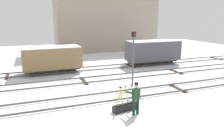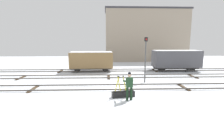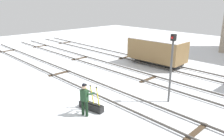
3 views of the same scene
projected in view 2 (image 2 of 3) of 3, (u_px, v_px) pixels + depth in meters
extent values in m
plane|color=silver|center=(110.00, 88.00, 13.09)|extent=(60.00, 60.00, 0.00)
cube|color=#4C4742|center=(110.00, 89.00, 12.36)|extent=(44.00, 0.07, 0.10)
cube|color=#4C4742|center=(110.00, 85.00, 13.78)|extent=(44.00, 0.07, 0.10)
cube|color=#423323|center=(33.00, 89.00, 12.85)|extent=(0.24, 1.94, 0.08)
cube|color=#423323|center=(184.00, 87.00, 13.32)|extent=(0.24, 1.94, 0.08)
cube|color=#4C4742|center=(109.00, 78.00, 16.43)|extent=(44.00, 0.07, 0.10)
cube|color=#4C4742|center=(109.00, 75.00, 17.85)|extent=(44.00, 0.07, 0.10)
cube|color=#423323|center=(21.00, 78.00, 16.80)|extent=(0.24, 1.94, 0.08)
cube|color=#423323|center=(109.00, 77.00, 17.15)|extent=(0.24, 1.94, 0.08)
cube|color=#423323|center=(193.00, 76.00, 17.51)|extent=(0.24, 1.94, 0.08)
cube|color=#4C4742|center=(108.00, 71.00, 20.14)|extent=(44.00, 0.07, 0.10)
cube|color=#4C4742|center=(108.00, 69.00, 21.56)|extent=(44.00, 0.07, 0.10)
cube|color=#423323|center=(60.00, 71.00, 20.63)|extent=(0.24, 1.94, 0.08)
cube|color=#423323|center=(155.00, 71.00, 21.10)|extent=(0.24, 1.94, 0.08)
cube|color=black|center=(123.00, 94.00, 11.07)|extent=(1.56, 0.64, 0.36)
cube|color=black|center=(123.00, 91.00, 11.04)|extent=(1.38, 0.45, 0.06)
cylinder|color=yellow|center=(117.00, 84.00, 10.86)|extent=(0.32, 0.11, 1.03)
sphere|color=black|center=(119.00, 77.00, 10.81)|extent=(0.09, 0.09, 0.09)
cylinder|color=yellow|center=(119.00, 84.00, 10.90)|extent=(0.25, 0.10, 1.04)
sphere|color=black|center=(118.00, 76.00, 10.79)|extent=(0.09, 0.09, 0.09)
cylinder|color=yellow|center=(125.00, 84.00, 10.98)|extent=(0.27, 0.11, 1.04)
sphere|color=black|center=(123.00, 76.00, 10.87)|extent=(0.09, 0.09, 0.09)
cylinder|color=yellow|center=(130.00, 84.00, 11.07)|extent=(0.24, 0.10, 1.04)
sphere|color=black|center=(129.00, 76.00, 10.96)|extent=(0.09, 0.09, 0.09)
cylinder|color=black|center=(127.00, 94.00, 10.38)|extent=(0.15, 0.15, 0.84)
cylinder|color=black|center=(131.00, 93.00, 10.44)|extent=(0.15, 0.15, 0.84)
cube|color=#1E3D23|center=(129.00, 82.00, 10.29)|extent=(0.42, 0.31, 0.60)
sphere|color=tan|center=(130.00, 75.00, 10.21)|extent=(0.23, 0.23, 0.23)
sphere|color=black|center=(130.00, 74.00, 10.20)|extent=(0.20, 0.20, 0.20)
cylinder|color=#1E3D23|center=(125.00, 81.00, 10.50)|extent=(0.22, 0.58, 0.21)
cylinder|color=#1E3D23|center=(131.00, 81.00, 10.59)|extent=(0.22, 0.58, 0.22)
cylinder|color=#4C4C4C|center=(145.00, 62.00, 14.78)|extent=(0.12, 0.12, 3.63)
cube|color=black|center=(146.00, 39.00, 14.46)|extent=(0.24, 0.24, 0.36)
sphere|color=red|center=(146.00, 39.00, 14.33)|extent=(0.14, 0.14, 0.14)
cube|color=gray|center=(145.00, 36.00, 32.51)|extent=(15.16, 5.48, 9.34)
cube|color=#38383D|center=(146.00, 10.00, 31.71)|extent=(15.47, 5.59, 0.30)
cube|color=#2D2B28|center=(92.00, 68.00, 20.72)|extent=(4.90, 1.51, 0.20)
cube|color=olive|center=(91.00, 60.00, 20.55)|extent=(5.18, 2.42, 1.85)
cube|color=white|center=(91.00, 52.00, 20.40)|extent=(5.08, 2.33, 0.06)
cylinder|color=black|center=(77.00, 69.00, 20.00)|extent=(0.70, 0.12, 0.70)
cylinder|color=black|center=(79.00, 68.00, 21.23)|extent=(0.70, 0.12, 0.70)
cylinder|color=black|center=(105.00, 69.00, 20.23)|extent=(0.70, 0.12, 0.70)
cylinder|color=black|center=(105.00, 68.00, 21.46)|extent=(0.70, 0.12, 0.70)
cube|color=#2D2B28|center=(175.00, 68.00, 21.15)|extent=(5.40, 1.40, 0.20)
cube|color=#4C4C51|center=(176.00, 59.00, 20.96)|extent=(5.69, 2.30, 2.01)
cube|color=white|center=(177.00, 50.00, 20.79)|extent=(5.58, 2.21, 0.06)
cylinder|color=black|center=(163.00, 69.00, 20.50)|extent=(0.70, 0.11, 0.70)
cylinder|color=black|center=(159.00, 67.00, 21.71)|extent=(0.70, 0.11, 0.70)
cylinder|color=black|center=(192.00, 69.00, 20.60)|extent=(0.70, 0.11, 0.70)
cylinder|color=black|center=(188.00, 67.00, 21.81)|extent=(0.70, 0.11, 0.70)
ellipsoid|color=#514C47|center=(122.00, 8.00, 30.49)|extent=(0.17, 0.28, 0.11)
sphere|color=#514C47|center=(122.00, 8.00, 30.58)|extent=(0.07, 0.07, 0.07)
ellipsoid|color=#514C47|center=(143.00, 8.00, 30.64)|extent=(0.18, 0.28, 0.11)
sphere|color=#514C47|center=(143.00, 8.00, 30.53)|extent=(0.07, 0.07, 0.07)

